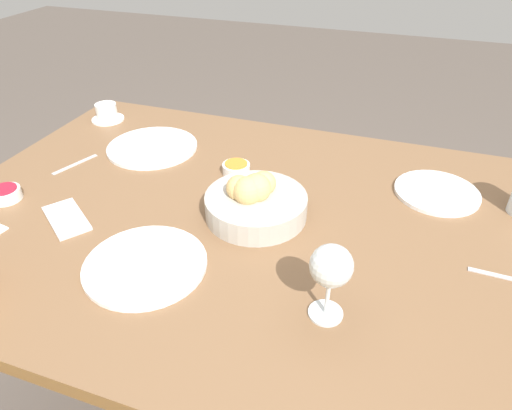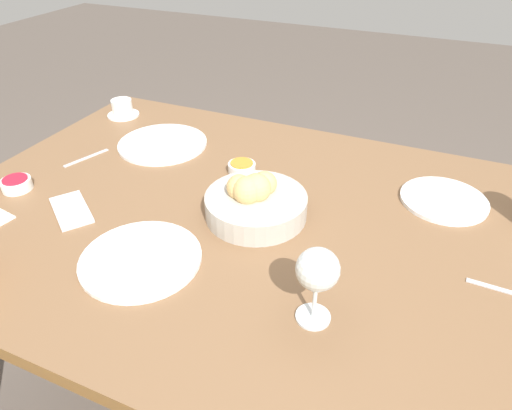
# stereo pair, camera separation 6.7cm
# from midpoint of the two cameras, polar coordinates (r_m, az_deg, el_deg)

# --- Properties ---
(ground_plane) EXTENTS (10.00, 10.00, 0.00)m
(ground_plane) POSITION_cam_midpoint_polar(r_m,az_deg,el_deg) (1.64, 0.28, -22.85)
(ground_plane) COLOR #564C44
(dining_table) EXTENTS (1.49, 1.04, 0.74)m
(dining_table) POSITION_cam_midpoint_polar(r_m,az_deg,el_deg) (1.14, 0.37, -4.61)
(dining_table) COLOR brown
(dining_table) RESTS_ON ground_plane
(bread_basket) EXTENTS (0.24, 0.24, 0.11)m
(bread_basket) POSITION_cam_midpoint_polar(r_m,az_deg,el_deg) (1.07, 1.66, 0.42)
(bread_basket) COLOR #B2ADA3
(bread_basket) RESTS_ON dining_table
(plate_near_left) EXTENTS (0.21, 0.21, 0.01)m
(plate_near_left) POSITION_cam_midpoint_polar(r_m,az_deg,el_deg) (1.24, 23.87, 0.55)
(plate_near_left) COLOR white
(plate_near_left) RESTS_ON dining_table
(plate_near_right) EXTENTS (0.27, 0.27, 0.01)m
(plate_near_right) POSITION_cam_midpoint_polar(r_m,az_deg,el_deg) (1.42, -10.26, 7.53)
(plate_near_right) COLOR white
(plate_near_right) RESTS_ON dining_table
(plate_far_center) EXTENTS (0.25, 0.25, 0.01)m
(plate_far_center) POSITION_cam_midpoint_polar(r_m,az_deg,el_deg) (0.98, -12.30, -6.66)
(plate_far_center) COLOR white
(plate_far_center) RESTS_ON dining_table
(wine_glass) EXTENTS (0.08, 0.08, 0.16)m
(wine_glass) POSITION_cam_midpoint_polar(r_m,az_deg,el_deg) (0.78, 10.17, -8.29)
(wine_glass) COLOR silver
(wine_glass) RESTS_ON dining_table
(coffee_cup) EXTENTS (0.11, 0.11, 0.06)m
(coffee_cup) POSITION_cam_midpoint_polar(r_m,az_deg,el_deg) (1.65, -15.23, 11.51)
(coffee_cup) COLOR white
(coffee_cup) RESTS_ON dining_table
(jam_bowl_berry) EXTENTS (0.08, 0.08, 0.03)m
(jam_bowl_berry) POSITION_cam_midpoint_polar(r_m,az_deg,el_deg) (1.32, -26.49, 2.34)
(jam_bowl_berry) COLOR white
(jam_bowl_berry) RESTS_ON dining_table
(jam_bowl_honey) EXTENTS (0.08, 0.08, 0.03)m
(jam_bowl_honey) POSITION_cam_midpoint_polar(r_m,az_deg,el_deg) (1.25, -0.25, 4.66)
(jam_bowl_honey) COLOR white
(jam_bowl_honey) RESTS_ON dining_table
(spoon_coffee) EXTENTS (0.06, 0.14, 0.00)m
(spoon_coffee) POSITION_cam_midpoint_polar(r_m,az_deg,el_deg) (1.41, -19.16, 5.56)
(spoon_coffee) COLOR #B7B7BC
(spoon_coffee) RESTS_ON dining_table
(cell_phone) EXTENTS (0.17, 0.15, 0.01)m
(cell_phone) POSITION_cam_midpoint_polar(r_m,az_deg,el_deg) (1.17, -20.60, -0.63)
(cell_phone) COLOR silver
(cell_phone) RESTS_ON dining_table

